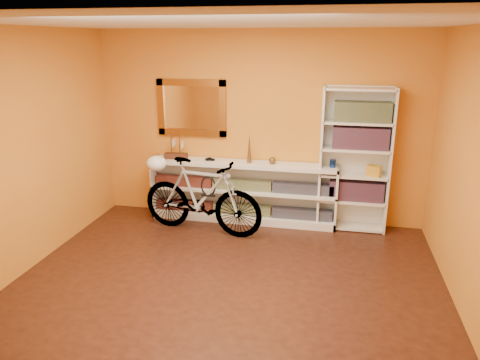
% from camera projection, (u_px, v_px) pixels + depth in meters
% --- Properties ---
extents(floor, '(4.50, 4.00, 0.01)m').
position_uv_depth(floor, '(226.00, 287.00, 4.71)').
color(floor, black).
rests_on(floor, ground).
extents(ceiling, '(4.50, 4.00, 0.01)m').
position_uv_depth(ceiling, '(224.00, 22.00, 3.93)').
color(ceiling, silver).
rests_on(ceiling, ground).
extents(back_wall, '(4.50, 0.01, 2.60)m').
position_uv_depth(back_wall, '(259.00, 128.00, 6.19)').
color(back_wall, '#C8721E').
rests_on(back_wall, ground).
extents(left_wall, '(0.01, 4.00, 2.60)m').
position_uv_depth(left_wall, '(17.00, 155.00, 4.75)').
color(left_wall, '#C8721E').
rests_on(left_wall, ground).
extents(right_wall, '(0.01, 4.00, 2.60)m').
position_uv_depth(right_wall, '(480.00, 181.00, 3.88)').
color(right_wall, '#C8721E').
rests_on(right_wall, ground).
extents(gilt_mirror, '(0.98, 0.06, 0.78)m').
position_uv_depth(gilt_mirror, '(192.00, 108.00, 6.26)').
color(gilt_mirror, brown).
rests_on(gilt_mirror, back_wall).
extents(wall_socket, '(0.09, 0.02, 0.09)m').
position_uv_depth(wall_socket, '(322.00, 205.00, 6.31)').
color(wall_socket, silver).
rests_on(wall_socket, back_wall).
extents(console_unit, '(2.60, 0.35, 0.85)m').
position_uv_depth(console_unit, '(242.00, 192.00, 6.31)').
color(console_unit, silver).
rests_on(console_unit, floor).
extents(cd_row_lower, '(2.50, 0.13, 0.14)m').
position_uv_depth(cd_row_lower, '(242.00, 209.00, 6.37)').
color(cd_row_lower, black).
rests_on(cd_row_lower, console_unit).
extents(cd_row_upper, '(2.50, 0.13, 0.14)m').
position_uv_depth(cd_row_upper, '(242.00, 185.00, 6.26)').
color(cd_row_upper, navy).
rests_on(cd_row_upper, console_unit).
extents(model_ship, '(0.33, 0.15, 0.38)m').
position_uv_depth(model_ship, '(176.00, 146.00, 6.31)').
color(model_ship, '#3A1B10').
rests_on(model_ship, console_unit).
extents(toy_car, '(0.00, 0.01, 0.00)m').
position_uv_depth(toy_car, '(210.00, 160.00, 6.27)').
color(toy_car, black).
rests_on(toy_car, console_unit).
extents(bronze_ornament, '(0.07, 0.07, 0.39)m').
position_uv_depth(bronze_ornament, '(249.00, 149.00, 6.11)').
color(bronze_ornament, brown).
rests_on(bronze_ornament, console_unit).
extents(decorative_orb, '(0.09, 0.09, 0.09)m').
position_uv_depth(decorative_orb, '(272.00, 161.00, 6.09)').
color(decorative_orb, brown).
rests_on(decorative_orb, console_unit).
extents(bookcase, '(0.90, 0.30, 1.90)m').
position_uv_depth(bookcase, '(355.00, 160.00, 5.89)').
color(bookcase, silver).
rests_on(bookcase, floor).
extents(book_row_a, '(0.70, 0.22, 0.26)m').
position_uv_depth(book_row_a, '(356.00, 190.00, 6.00)').
color(book_row_a, maroon).
rests_on(book_row_a, bookcase).
extents(book_row_b, '(0.70, 0.22, 0.28)m').
position_uv_depth(book_row_b, '(360.00, 138.00, 5.79)').
color(book_row_b, maroon).
rests_on(book_row_b, bookcase).
extents(book_row_c, '(0.70, 0.22, 0.25)m').
position_uv_depth(book_row_c, '(363.00, 112.00, 5.69)').
color(book_row_c, navy).
rests_on(book_row_c, bookcase).
extents(travel_mug, '(0.08, 0.08, 0.19)m').
position_uv_depth(travel_mug, '(333.00, 166.00, 5.95)').
color(travel_mug, navy).
rests_on(travel_mug, bookcase).
extents(red_tin, '(0.18, 0.18, 0.20)m').
position_uv_depth(red_tin, '(342.00, 113.00, 5.77)').
color(red_tin, maroon).
rests_on(red_tin, bookcase).
extents(yellow_bag, '(0.21, 0.17, 0.14)m').
position_uv_depth(yellow_bag, '(374.00, 171.00, 5.84)').
color(yellow_bag, gold).
rests_on(yellow_bag, bookcase).
extents(bicycle, '(0.71, 1.75, 1.00)m').
position_uv_depth(bicycle, '(202.00, 196.00, 5.90)').
color(bicycle, silver).
rests_on(bicycle, floor).
extents(helmet, '(0.27, 0.26, 0.20)m').
position_uv_depth(helmet, '(156.00, 163.00, 6.01)').
color(helmet, white).
rests_on(helmet, bicycle).
extents(u_lock, '(0.20, 0.02, 0.20)m').
position_uv_depth(u_lock, '(208.00, 186.00, 5.82)').
color(u_lock, black).
rests_on(u_lock, bicycle).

